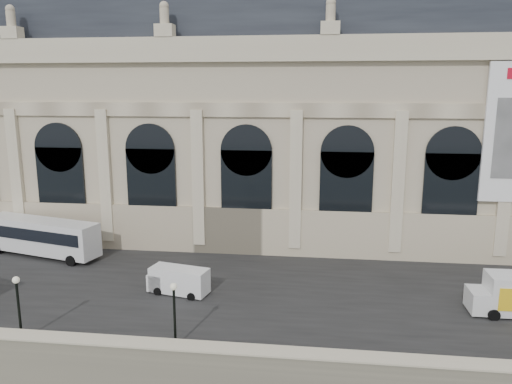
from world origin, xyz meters
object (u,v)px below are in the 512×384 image
van_c (176,280)px  lamp_right (175,316)px  bus_left (41,236)px  lamp_left (19,309)px

van_c → lamp_right: (2.50, -8.89, 1.13)m
bus_left → lamp_right: bearing=-41.1°
van_c → lamp_right: lamp_right is taller
van_c → lamp_left: lamp_left is taller
lamp_left → lamp_right: size_ratio=1.02×
bus_left → van_c: size_ratio=2.48×
lamp_left → bus_left: bearing=115.8°
bus_left → lamp_left: lamp_left is taller
lamp_right → lamp_left: bearing=-177.9°
van_c → lamp_right: 9.31m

